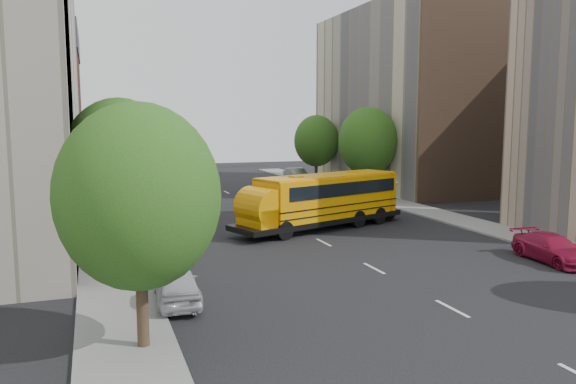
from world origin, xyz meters
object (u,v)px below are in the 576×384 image
parked_car_0 (177,286)px  parked_car_5 (297,175)px  street_tree_2 (108,148)px  school_bus (319,198)px  street_tree_0 (139,197)px  street_tree_5 (316,141)px  parked_car_3 (552,248)px  safari_truck (352,199)px  street_tree_1 (120,163)px  parked_car_2 (130,189)px  street_tree_4 (368,141)px  parked_car_1 (136,214)px

parked_car_0 → parked_car_5: size_ratio=0.84×
street_tree_2 → school_bus: bearing=-44.7°
street_tree_0 → parked_car_0: size_ratio=1.83×
street_tree_5 → parked_car_5: street_tree_5 is taller
street_tree_0 → street_tree_2: bearing=90.0°
parked_car_3 → parked_car_0: bearing=-173.9°
street_tree_0 → school_bus: 20.21m
safari_truck → parked_car_3: 14.76m
street_tree_1 → parked_car_2: 26.15m
street_tree_0 → school_bus: (12.27, 15.83, -2.67)m
street_tree_5 → school_bus: street_tree_5 is taller
safari_truck → parked_car_3: bearing=-68.8°
street_tree_1 → street_tree_4: (22.00, 18.00, 0.12)m
street_tree_0 → safari_truck: street_tree_0 is taller
school_bus → safari_truck: (3.62, 2.62, -0.54)m
street_tree_1 → street_tree_2: (0.00, 18.00, -0.12)m
parked_car_1 → parked_car_0: bearing=87.6°
street_tree_5 → safari_truck: (-6.11, -21.55, -3.28)m
street_tree_5 → parked_car_5: 4.76m
street_tree_0 → parked_car_0: (1.59, 3.95, -3.95)m
street_tree_1 → parked_car_0: (1.59, -6.05, -4.26)m
safari_truck → parked_car_5: (4.71, 23.87, -0.63)m
street_tree_0 → street_tree_5: (22.00, 40.00, 0.06)m
street_tree_2 → street_tree_4: size_ratio=0.95×
street_tree_4 → safari_truck: (-6.11, -9.55, -3.65)m
street_tree_0 → parked_car_1: size_ratio=1.79×
parked_car_2 → street_tree_5: bearing=-162.5°
parked_car_3 → parked_car_5: size_ratio=0.96×
street_tree_2 → street_tree_4: bearing=0.0°
street_tree_0 → parked_car_2: bearing=86.9°
street_tree_5 → safari_truck: bearing=-105.8°
school_bus → street_tree_5: bearing=48.3°
school_bus → parked_car_0: (-10.68, -11.88, -1.28)m
street_tree_1 → street_tree_5: (22.00, 30.00, -0.25)m
street_tree_5 → school_bus: 26.19m
parked_car_5 → safari_truck: bearing=-101.7°
safari_truck → parked_car_0: 20.38m
school_bus → parked_car_5: 27.79m
safari_truck → parked_car_2: (-13.95, 17.27, -0.71)m
parked_car_2 → parked_car_3: parked_car_2 is taller
parked_car_0 → parked_car_1: (-0.19, 17.47, -0.01)m
street_tree_4 → parked_car_3: (-2.20, -23.76, -4.41)m
parked_car_1 → parked_car_2: bearing=-95.2°
safari_truck → parked_car_5: size_ratio=1.35×
safari_truck → parked_car_0: (-14.30, -14.50, -0.73)m
street_tree_0 → parked_car_1: 21.83m
street_tree_0 → street_tree_4: street_tree_4 is taller
safari_truck → parked_car_1: safari_truck is taller
parked_car_5 → parked_car_3: bearing=-91.7°
street_tree_2 → safari_truck: 18.85m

